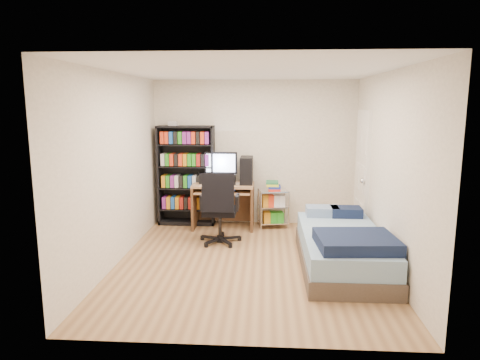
# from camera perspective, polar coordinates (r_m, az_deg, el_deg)

# --- Properties ---
(room) EXTENTS (3.58, 4.08, 2.58)m
(room) POSITION_cam_1_polar(r_m,az_deg,el_deg) (5.49, 1.27, 1.29)
(room) COLOR #A78053
(room) RESTS_ON ground
(media_shelf) EXTENTS (0.97, 0.32, 1.80)m
(media_shelf) POSITION_cam_1_polar(r_m,az_deg,el_deg) (7.49, -7.16, 0.77)
(media_shelf) COLOR black
(media_shelf) RESTS_ON room
(computer_desk) EXTENTS (1.02, 0.59, 1.29)m
(computer_desk) POSITION_cam_1_polar(r_m,az_deg,el_deg) (7.26, -1.39, -0.98)
(computer_desk) COLOR #A78056
(computer_desk) RESTS_ON room
(office_chair) EXTENTS (0.66, 0.66, 1.10)m
(office_chair) POSITION_cam_1_polar(r_m,az_deg,el_deg) (6.50, -2.74, -5.46)
(office_chair) COLOR black
(office_chair) RESTS_ON room
(wire_cart) EXTENTS (0.55, 0.43, 0.80)m
(wire_cart) POSITION_cam_1_polar(r_m,az_deg,el_deg) (7.31, 4.48, -2.33)
(wire_cart) COLOR silver
(wire_cart) RESTS_ON room
(bed) EXTENTS (1.05, 2.09, 0.60)m
(bed) POSITION_cam_1_polar(r_m,az_deg,el_deg) (5.75, 13.51, -8.74)
(bed) COLOR brown
(bed) RESTS_ON room
(door) EXTENTS (0.12, 0.80, 2.00)m
(door) POSITION_cam_1_polar(r_m,az_deg,el_deg) (7.02, 15.94, 0.76)
(door) COLOR white
(door) RESTS_ON room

